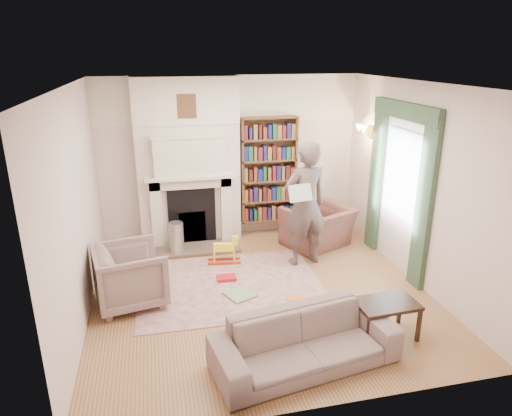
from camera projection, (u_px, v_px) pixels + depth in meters
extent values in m
plane|color=brown|center=(260.00, 292.00, 6.35)|extent=(4.50, 4.50, 0.00)
plane|color=white|center=(261.00, 84.00, 5.43)|extent=(4.50, 4.50, 0.00)
plane|color=white|center=(231.00, 158.00, 7.97)|extent=(4.50, 0.00, 4.50)
plane|color=white|center=(322.00, 275.00, 3.82)|extent=(4.50, 0.00, 4.50)
plane|color=white|center=(76.00, 209.00, 5.42)|extent=(0.00, 4.50, 4.50)
plane|color=white|center=(417.00, 185.00, 6.36)|extent=(0.00, 4.50, 4.50)
cube|color=white|center=(189.00, 162.00, 7.65)|extent=(1.70, 0.35, 2.80)
cube|color=silver|center=(191.00, 177.00, 7.45)|extent=(1.47, 0.24, 0.05)
cube|color=black|center=(192.00, 217.00, 7.76)|extent=(0.80, 0.06, 0.96)
cube|color=silver|center=(189.00, 157.00, 7.35)|extent=(1.15, 0.18, 0.62)
cube|color=brown|center=(268.00, 170.00, 8.06)|extent=(1.00, 0.24, 1.85)
cube|color=silver|center=(402.00, 175.00, 6.71)|extent=(0.02, 0.90, 1.30)
cube|color=#2A412B|center=(424.00, 206.00, 6.14)|extent=(0.07, 0.32, 2.40)
cube|color=#2A412B|center=(376.00, 179.00, 7.43)|extent=(0.07, 0.32, 2.40)
cube|color=#2A412B|center=(406.00, 111.00, 6.40)|extent=(0.09, 1.70, 0.24)
cube|color=beige|center=(230.00, 285.00, 6.51)|extent=(2.60, 2.02, 0.01)
imported|color=#54302D|center=(318.00, 227.00, 7.76)|extent=(1.32, 1.25, 0.68)
imported|color=gray|center=(130.00, 276.00, 5.95)|extent=(1.03, 1.01, 0.80)
imported|color=gray|center=(305.00, 341.00, 4.79)|extent=(2.06, 1.09, 0.57)
imported|color=#544543|center=(305.00, 205.00, 6.90)|extent=(0.78, 0.59, 1.94)
cube|color=silver|center=(300.00, 193.00, 6.60)|extent=(0.37, 0.17, 0.24)
cylinder|color=#B8BCC1|center=(176.00, 239.00, 7.43)|extent=(0.27, 0.27, 0.55)
cube|color=#E4D850|center=(240.00, 294.00, 6.23)|extent=(0.47, 0.47, 0.03)
cube|color=red|center=(227.00, 278.00, 6.65)|extent=(0.28, 0.19, 0.05)
cube|color=red|center=(297.00, 299.00, 6.11)|extent=(0.25, 0.20, 0.02)
cube|color=red|center=(268.00, 313.00, 5.81)|extent=(0.29, 0.27, 0.02)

